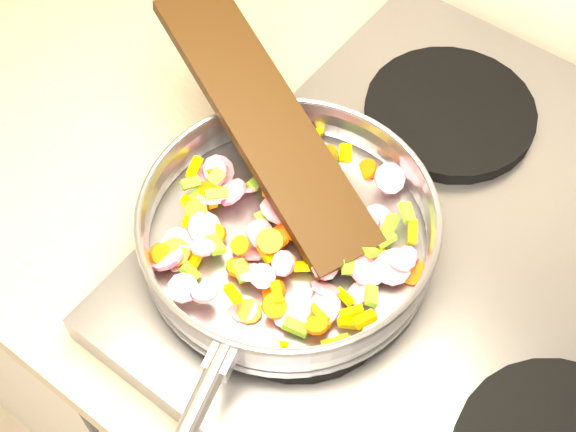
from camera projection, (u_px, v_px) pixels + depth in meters
The scene contains 6 objects.
cooktop at pixel (493, 279), 0.81m from camera, with size 0.60×0.60×0.04m, color #939399.
grate_fl at pixel (299, 288), 0.77m from camera, with size 0.19×0.19×0.02m, color black.
grate_bl at pixel (450, 112), 0.89m from camera, with size 0.19×0.19×0.02m, color black.
saute_pan at pixel (287, 228), 0.76m from camera, with size 0.32×0.48×0.05m.
vegetable_heap at pixel (282, 229), 0.77m from camera, with size 0.27×0.26×0.05m.
wooden_spatula at pixel (265, 120), 0.79m from camera, with size 0.33×0.08×0.02m, color black.
Camera 1 is at (-0.62, 1.23, 1.62)m, focal length 50.00 mm.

